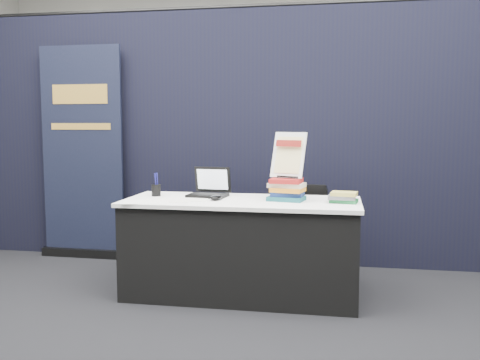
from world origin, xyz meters
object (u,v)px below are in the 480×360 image
Objects in this scene: laptop at (209,189)px; info_sign at (289,156)px; book_stack_tall at (288,189)px; pullup_banner at (83,165)px; display_table at (242,247)px; book_stack_short at (342,197)px; stacking_chair at (305,228)px.

info_sign reaches higher than laptop.
book_stack_tall is 0.26m from info_sign.
display_table is at bearing -26.35° from pullup_banner.
book_stack_short is at bearing -3.80° from laptop.
laptop is at bearing 170.70° from book_stack_short.
info_sign is 2.29m from pullup_banner.
book_stack_short is at bearing 11.08° from info_sign.
laptop is 1.07m from book_stack_short.
stacking_chair is (0.45, 0.50, 0.07)m from display_table.
pullup_banner is (-2.12, 0.88, 0.09)m from book_stack_tall.
display_table is 2.23× the size of stacking_chair.
display_table is 0.87m from book_stack_short.
book_stack_short is at bearing -6.41° from book_stack_tall.
display_table is 6.52× the size of book_stack_tall.
stacking_chair is (2.22, -0.41, -0.48)m from pullup_banner.
pullup_banner reaches higher than laptop.
book_stack_short is (1.06, -0.17, -0.01)m from laptop.
book_stack_tall is at bearing -68.31° from info_sign.
laptop is at bearing 152.71° from display_table.
laptop is 1.16× the size of book_stack_tall.
stacking_chair is at bearing 30.11° from laptop.
stacking_chair is at bearing -9.61° from pullup_banner.
pullup_banner is 2.59× the size of stacking_chair.
book_stack_short reaches higher than stacking_chair.
laptop is at bearing -26.33° from pullup_banner.
info_sign reaches higher than stacking_chair.
book_stack_tall reaches higher than book_stack_short.
pullup_banner is at bearing 158.32° from laptop.
pullup_banner is at bearing 179.80° from info_sign.
book_stack_tall is 0.76× the size of info_sign.
display_table is 0.54m from laptop.
book_stack_short is at bearing -1.48° from display_table.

